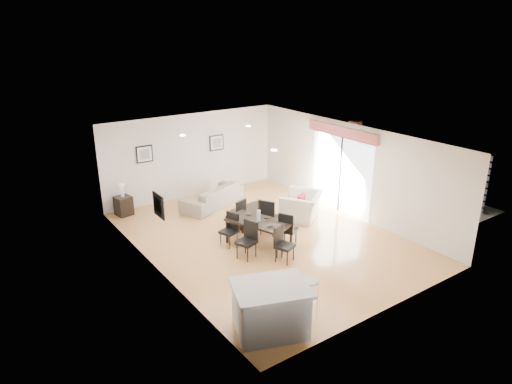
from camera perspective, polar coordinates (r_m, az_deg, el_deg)
ground at (r=12.10m, az=1.13°, el=-5.72°), size 8.00×8.00×0.00m
wall_back at (r=14.85m, az=-7.98°, el=4.55°), size 6.00×0.04×2.70m
wall_front at (r=8.93m, az=16.58°, el=-6.77°), size 6.00×0.04×2.70m
wall_left at (r=10.22m, az=-12.56°, el=-2.93°), size 0.04×8.00×2.70m
wall_right at (r=13.49m, az=11.54°, el=2.75°), size 0.04×8.00×2.70m
ceiling at (r=11.20m, az=1.22°, el=6.83°), size 6.00×8.00×0.02m
sofa at (r=14.16m, az=-5.47°, el=-0.49°), size 2.38×1.66×0.65m
armchair at (r=13.20m, az=5.69°, el=-1.75°), size 1.57×1.53×0.77m
courtyard_plant_a at (r=15.70m, az=17.50°, el=0.67°), size 0.70×0.65×0.62m
courtyard_plant_b at (r=16.50m, az=14.99°, el=1.91°), size 0.40×0.40×0.66m
dining_table at (r=11.47m, az=0.33°, el=-3.93°), size 1.32×1.78×0.67m
dining_chair_wnear at (r=10.94m, az=-0.95°, el=-5.68°), size 0.52×0.52×0.91m
dining_chair_wfar at (r=11.56m, az=-3.20°, el=-4.43°), size 0.49×0.49×0.85m
dining_chair_enear at (r=11.51m, az=3.92°, el=-4.44°), size 0.54×0.54×0.89m
dining_chair_efar at (r=12.06m, az=1.54°, el=-2.92°), size 0.61×0.61×1.00m
dining_chair_head at (r=10.78m, az=3.27°, el=-6.22°), size 0.52×0.52×0.88m
dining_chair_foot at (r=12.28m, az=-2.24°, el=-2.74°), size 0.53×0.53×0.91m
vase at (r=11.35m, az=0.33°, el=-2.49°), size 0.76×1.17×0.59m
coffee_table at (r=12.90m, az=-0.76°, el=-2.98°), size 1.18×0.84×0.43m
side_table at (r=13.98m, az=-16.22°, el=-1.66°), size 0.50×0.50×0.57m
table_lamp at (r=13.79m, az=-16.43°, el=0.44°), size 0.21×0.21×0.40m
cushion at (r=12.97m, az=5.67°, el=-1.08°), size 0.35×0.23×0.34m
kitchen_island at (r=8.46m, az=1.84°, el=-14.36°), size 1.60×1.42×0.93m
bar_stool at (r=8.86m, az=6.74°, el=-11.42°), size 0.34×0.34×0.75m
framed_print_back_left at (r=14.13m, az=-13.76°, el=4.63°), size 0.52×0.04×0.52m
framed_print_back_right at (r=15.17m, az=-4.95°, el=6.16°), size 0.52×0.04×0.52m
framed_print_left_wall at (r=9.95m, az=-12.08°, el=-1.67°), size 0.04×0.52×0.52m
sliding_door at (r=13.57m, az=10.59°, el=4.31°), size 0.12×2.70×2.57m
courtyard at (r=16.47m, az=16.95°, el=3.85°), size 6.00×6.00×2.00m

